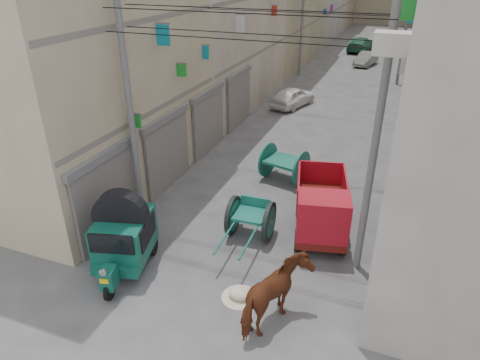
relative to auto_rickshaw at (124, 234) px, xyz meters
The scene contains 12 objects.
shutters_left 6.89m from the auto_rickshaw, 101.09° to the left, with size 0.18×14.40×2.88m.
signboards 18.37m from the auto_rickshaw, 81.84° to the left, with size 8.22×40.52×5.67m.
utility_poles 13.93m from the auto_rickshaw, 79.02° to the left, with size 7.40×22.20×8.00m.
auto_rickshaw is the anchor object (origin of this frame).
tonga_cart 3.92m from the auto_rickshaw, 43.85° to the left, with size 1.40×2.89×1.29m.
mini_truck 5.95m from the auto_rickshaw, 34.79° to the left, with size 2.24×3.68×1.93m.
second_cart 7.42m from the auto_rickshaw, 68.45° to the left, with size 1.88×1.75×1.41m.
feed_sack 3.63m from the auto_rickshaw, ahead, with size 0.60×0.48×0.30m, color beige.
horse 4.67m from the auto_rickshaw, ahead, with size 0.94×2.06×1.74m, color brown.
distant_car_white 16.61m from the auto_rickshaw, 88.13° to the left, with size 1.39×3.46×1.18m, color silver.
distant_car_grey 30.12m from the auto_rickshaw, 83.53° to the left, with size 1.16×3.32×1.10m, color slate.
distant_car_green 36.34m from the auto_rickshaw, 86.60° to the left, with size 1.86×4.58×1.33m, color #205E42.
Camera 1 is at (3.99, -4.47, 7.89)m, focal length 32.00 mm.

